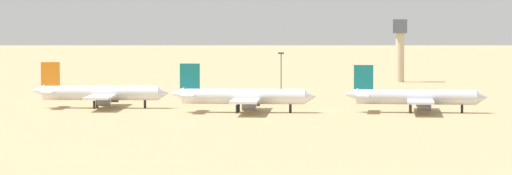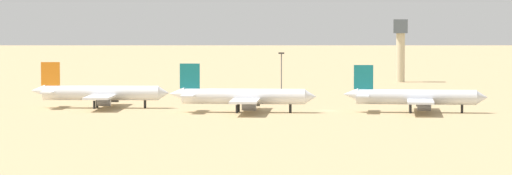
# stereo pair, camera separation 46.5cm
# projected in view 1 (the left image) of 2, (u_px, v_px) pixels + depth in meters

# --- Properties ---
(ground) EXTENTS (4000.00, 4000.00, 0.00)m
(ground) POSITION_uv_depth(u_px,v_px,m) (329.00, 111.00, 324.61)
(ground) COLOR tan
(ridge_west) EXTENTS (306.04, 217.95, 81.67)m
(ridge_west) POSITION_uv_depth(u_px,v_px,m) (144.00, 1.00, 1535.46)
(ridge_west) COLOR slate
(ridge_west) RESTS_ON ground
(parked_jet_orange_1) EXTENTS (37.36, 31.56, 12.33)m
(parked_jet_orange_1) POSITION_uv_depth(u_px,v_px,m) (100.00, 93.00, 333.47)
(parked_jet_orange_1) COLOR white
(parked_jet_orange_1) RESTS_ON ground
(parked_jet_teal_2) EXTENTS (37.93, 31.92, 12.53)m
(parked_jet_teal_2) POSITION_uv_depth(u_px,v_px,m) (242.00, 97.00, 318.57)
(parked_jet_teal_2) COLOR white
(parked_jet_teal_2) RESTS_ON ground
(parked_jet_teal_3) EXTENTS (36.70, 30.73, 12.15)m
(parked_jet_teal_3) POSITION_uv_depth(u_px,v_px,m) (415.00, 97.00, 318.11)
(parked_jet_teal_3) COLOR silver
(parked_jet_teal_3) RESTS_ON ground
(control_tower) EXTENTS (5.20, 5.20, 23.23)m
(control_tower) POSITION_uv_depth(u_px,v_px,m) (400.00, 44.00, 460.94)
(control_tower) COLOR #C6B793
(control_tower) RESTS_ON ground
(light_pole_mid) EXTENTS (1.80, 0.50, 13.13)m
(light_pole_mid) POSITION_uv_depth(u_px,v_px,m) (281.00, 69.00, 392.16)
(light_pole_mid) COLOR #59595E
(light_pole_mid) RESTS_ON ground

